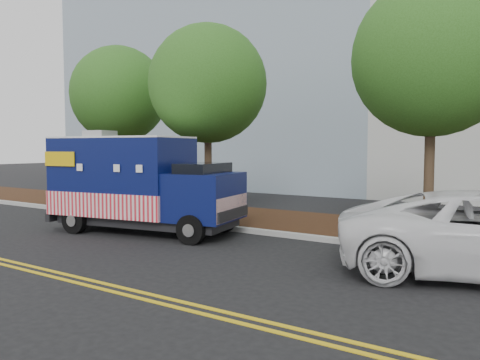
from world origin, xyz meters
The scene contains 10 objects.
ground centered at (0.00, 0.00, 0.00)m, with size 120.00×120.00×0.00m, color black.
curb centered at (0.00, 1.40, 0.07)m, with size 120.00×0.18×0.15m, color #9E9E99.
mulch_strip centered at (0.00, 3.50, 0.07)m, with size 120.00×4.00×0.15m, color black.
centerline_near centered at (0.00, -4.45, 0.01)m, with size 120.00×0.10×0.01m, color gold.
centerline_far centered at (0.00, -4.70, 0.01)m, with size 120.00×0.10×0.01m, color gold.
tree_a centered at (-5.88, 3.58, 4.74)m, with size 4.01×4.01×6.75m.
tree_b centered at (-0.66, 2.85, 4.70)m, with size 4.08×4.08×6.75m.
tree_c centered at (6.67, 2.75, 4.83)m, with size 4.10×4.10×6.90m.
sign_post centered at (-3.85, 1.78, 1.20)m, with size 0.06×0.06×2.40m, color #473828.
food_truck centered at (-0.93, -0.28, 1.38)m, with size 6.03×3.04×3.04m.
Camera 1 is at (9.24, -10.18, 2.53)m, focal length 35.00 mm.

